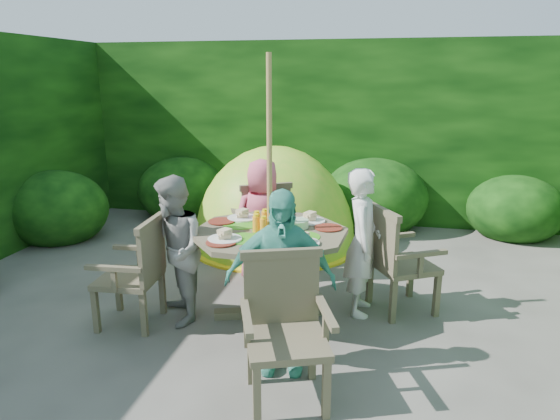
% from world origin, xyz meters
% --- Properties ---
extents(ground, '(60.00, 60.00, 0.00)m').
position_xyz_m(ground, '(0.00, 0.00, 0.00)').
color(ground, '#4B4843').
rests_on(ground, ground).
extents(hedge_enclosure, '(9.00, 9.00, 2.50)m').
position_xyz_m(hedge_enclosure, '(0.00, 1.33, 1.25)').
color(hedge_enclosure, black).
rests_on(hedge_enclosure, ground).
extents(patio_table, '(1.69, 1.69, 0.93)m').
position_xyz_m(patio_table, '(-0.17, 0.47, 0.66)').
color(patio_table, '#463F2E').
rests_on(patio_table, ground).
extents(parasol_pole, '(0.06, 0.06, 2.20)m').
position_xyz_m(parasol_pole, '(-0.18, 0.47, 1.10)').
color(parasol_pole, olive).
rests_on(parasol_pole, ground).
extents(garden_chair_right, '(0.69, 0.71, 0.91)m').
position_xyz_m(garden_chair_right, '(0.87, 0.80, 0.49)').
color(garden_chair_right, '#463F2E').
rests_on(garden_chair_right, ground).
extents(garden_chair_left, '(0.51, 0.56, 0.88)m').
position_xyz_m(garden_chair_left, '(-1.22, 0.10, 0.47)').
color(garden_chair_left, '#463F2E').
rests_on(garden_chair_left, ground).
extents(garden_chair_back, '(0.73, 0.71, 0.93)m').
position_xyz_m(garden_chair_back, '(-0.51, 1.52, 0.50)').
color(garden_chair_back, '#463F2E').
rests_on(garden_chair_back, ground).
extents(garden_chair_front, '(0.68, 0.64, 0.91)m').
position_xyz_m(garden_chair_front, '(0.17, -0.57, 0.48)').
color(garden_chair_front, '#463F2E').
rests_on(garden_chair_front, ground).
extents(child_right, '(0.32, 0.48, 1.29)m').
position_xyz_m(child_right, '(0.58, 0.72, 0.64)').
color(child_right, silver).
rests_on(child_right, ground).
extents(child_left, '(0.73, 0.77, 1.25)m').
position_xyz_m(child_left, '(-0.94, 0.22, 0.63)').
color(child_left, gray).
rests_on(child_left, ground).
extents(child_back, '(0.72, 0.61, 1.25)m').
position_xyz_m(child_back, '(-0.43, 1.23, 0.63)').
color(child_back, '#D65873').
rests_on(child_back, ground).
extents(child_front, '(0.81, 0.44, 1.31)m').
position_xyz_m(child_front, '(0.08, -0.29, 0.66)').
color(child_front, '#49AA95').
rests_on(child_front, ground).
extents(dome_tent, '(2.33, 2.33, 2.44)m').
position_xyz_m(dome_tent, '(-0.58, 2.39, 0.00)').
color(dome_tent, '#79D428').
rests_on(dome_tent, ground).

